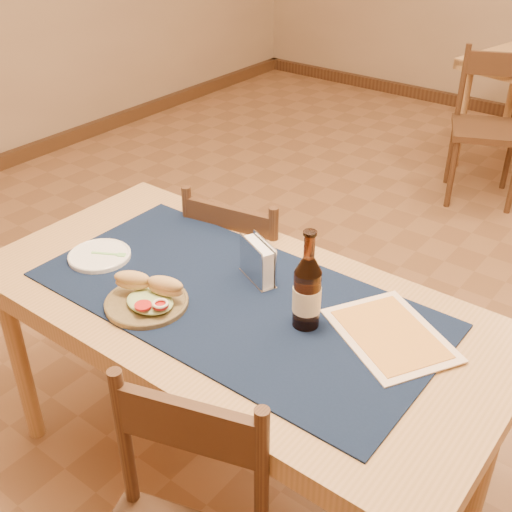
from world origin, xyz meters
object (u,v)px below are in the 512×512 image
Objects in this scene: main_table at (236,322)px; chair_main_far at (249,279)px; sandwich_plate at (148,298)px; napkin_holder at (258,262)px; beer_bottle at (307,292)px.

chair_main_far is (-0.31, 0.46, -0.22)m from main_table.
chair_main_far is 0.73m from sandwich_plate.
main_table is 1.84× the size of chair_main_far.
chair_main_far is at bearing 124.27° from main_table.
main_table is 0.19m from napkin_holder.
napkin_holder is (0.17, 0.30, 0.04)m from sandwich_plate.
main_table is at bearing -86.56° from napkin_holder.
napkin_holder is at bearing 158.12° from beer_bottle.
sandwich_plate reaches higher than main_table.
beer_bottle is 1.85× the size of napkin_holder.
chair_main_far is 2.98× the size of beer_bottle.
sandwich_plate is (-0.17, -0.18, 0.11)m from main_table.
beer_bottle reaches higher than napkin_holder.
main_table is at bearing 45.86° from sandwich_plate.
napkin_holder reaches higher than sandwich_plate.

